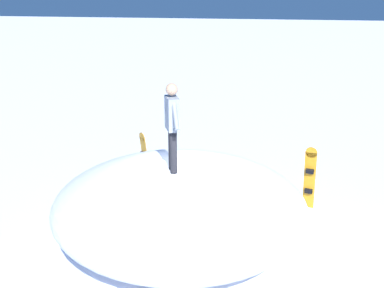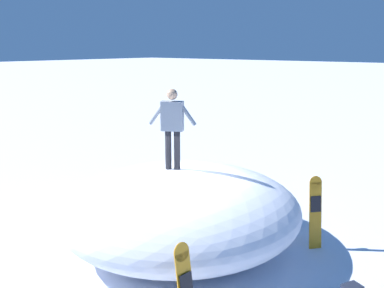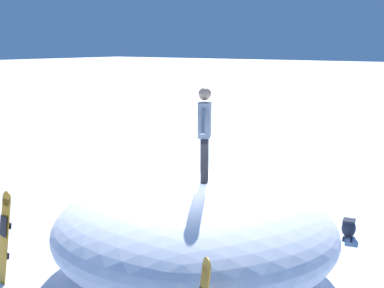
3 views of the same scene
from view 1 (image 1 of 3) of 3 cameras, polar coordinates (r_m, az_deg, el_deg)
name	(u,v)px [view 1 (image 1 of 3)]	position (r m, az deg, el deg)	size (l,w,h in m)	color
ground	(192,240)	(9.80, 0.05, -12.47)	(240.00, 240.00, 0.00)	white
snow_mound	(180,204)	(9.40, -1.61, -7.89)	(5.28, 5.41, 1.74)	white
snowboarder_standing	(172,121)	(8.49, -2.61, 3.03)	(0.61, 0.97, 1.79)	black
snowboard_primary_upright	(145,159)	(12.05, -6.19, -2.03)	(0.36, 0.34, 1.64)	orange
snowboard_secondary_upright	(310,177)	(11.11, 15.20, -4.24)	(0.31, 0.31, 1.70)	orange
backpack_far	(217,169)	(13.08, 3.36, -3.35)	(0.59, 0.44, 0.38)	#1E2333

